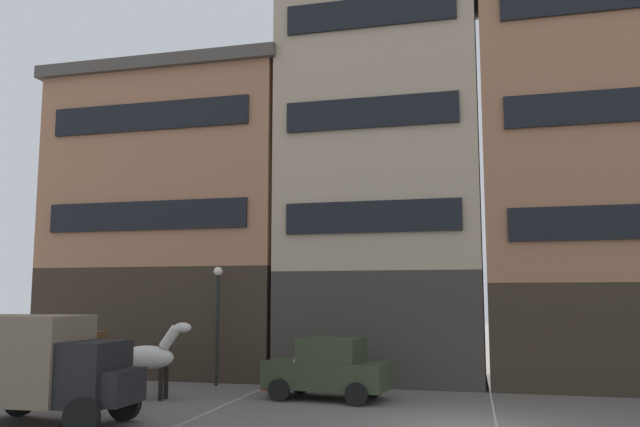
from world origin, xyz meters
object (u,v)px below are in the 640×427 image
object	(u,v)px
cargo_wagon	(66,358)
streetlamp_curbside	(218,308)
delivery_truck_near	(44,365)
draft_horse	(151,356)
fire_hydrant_curbside	(264,377)
sedan_dark	(328,369)

from	to	relation	value
cargo_wagon	streetlamp_curbside	distance (m)	5.17
delivery_truck_near	streetlamp_curbside	distance (m)	7.71
draft_horse	fire_hydrant_curbside	bearing A→B (deg)	45.43
sedan_dark	fire_hydrant_curbside	world-z (taller)	sedan_dark
cargo_wagon	draft_horse	size ratio (longest dim) A/B	1.26
delivery_truck_near	fire_hydrant_curbside	bearing A→B (deg)	65.20
fire_hydrant_curbside	streetlamp_curbside	bearing A→B (deg)	164.96
delivery_truck_near	cargo_wagon	bearing A→B (deg)	119.60
draft_horse	cargo_wagon	bearing A→B (deg)	-179.97
delivery_truck_near	streetlamp_curbside	size ratio (longest dim) A/B	1.07
sedan_dark	streetlamp_curbside	size ratio (longest dim) A/B	0.94
draft_horse	delivery_truck_near	world-z (taller)	delivery_truck_near
cargo_wagon	delivery_truck_near	xyz separation A→B (m)	(2.41, -4.25, 0.28)
draft_horse	streetlamp_curbside	distance (m)	3.62
cargo_wagon	fire_hydrant_curbside	world-z (taller)	cargo_wagon
draft_horse	sedan_dark	xyz separation A→B (m)	(5.24, 1.29, -0.36)
streetlamp_curbside	fire_hydrant_curbside	distance (m)	3.00
delivery_truck_near	streetlamp_curbside	xyz separation A→B (m)	(1.30, 7.50, 1.25)
delivery_truck_near	streetlamp_curbside	world-z (taller)	streetlamp_curbside
fire_hydrant_curbside	sedan_dark	bearing A→B (deg)	-29.47
sedan_dark	delivery_truck_near	bearing A→B (deg)	-136.18
draft_horse	sedan_dark	distance (m)	5.41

